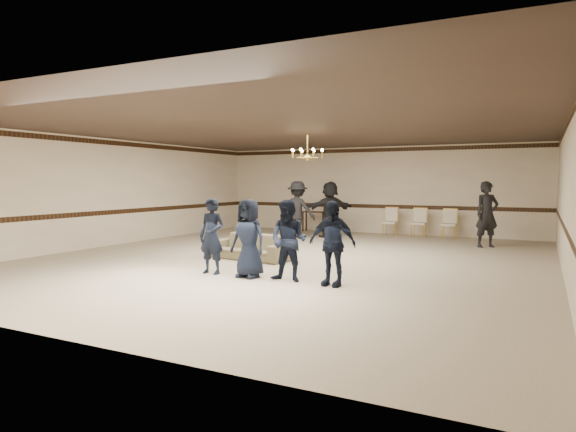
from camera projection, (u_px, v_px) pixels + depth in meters
The scene contains 16 objects.
room at pixel (290, 195), 12.44m from camera, with size 12.01×14.01×3.21m.
chair_rail at pixel (374, 206), 18.70m from camera, with size 12.00×0.02×0.14m, color #341F0F.
crown_molding at pixel (375, 150), 18.55m from camera, with size 12.00×0.02×0.14m, color #341F0F.
chandelier at pixel (307, 145), 13.24m from camera, with size 0.94×0.94×0.89m, color gold, non-canonical shape.
boy_a at pixel (212, 236), 10.49m from camera, with size 0.58×0.38×1.58m, color black.
boy_b at pixel (249, 238), 10.09m from camera, with size 0.77×0.50×1.58m, color black.
boy_c at pixel (289, 241), 9.68m from camera, with size 0.77×0.60×1.58m, color black.
boy_d at pixel (332, 243), 9.28m from camera, with size 0.93×0.39×1.58m, color black.
settee at pixel (250, 247), 12.49m from camera, with size 2.12×0.83×0.62m, color #6B6647.
adult_left at pixel (298, 210), 17.11m from camera, with size 1.25×0.72×1.93m, color black.
adult_mid at pixel (330, 209), 17.33m from camera, with size 1.79×0.57×1.93m, color black.
adult_right at pixel (487, 214), 14.67m from camera, with size 0.70×0.46×1.93m, color black.
banquet_chair_left at pixel (390, 222), 17.71m from camera, with size 0.48×0.48×0.99m, color beige, non-canonical shape.
banquet_chair_mid at pixel (419, 223), 17.26m from camera, with size 0.48×0.48×0.99m, color beige, non-canonical shape.
banquet_chair_right at pixel (449, 224), 16.81m from camera, with size 0.48×0.48×0.99m, color beige, non-canonical shape.
console_table at pixel (314, 221), 19.25m from camera, with size 0.94×0.40×0.79m, color #311A10.
Camera 1 is at (5.57, -11.13, 1.94)m, focal length 31.38 mm.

